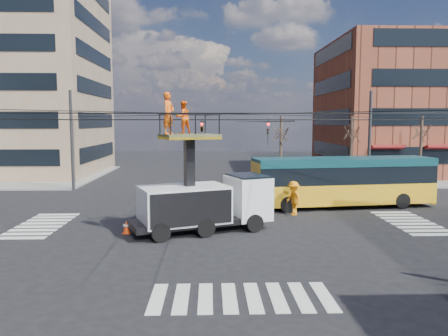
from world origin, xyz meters
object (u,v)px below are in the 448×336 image
utility_truck (205,189)px  worker_ground (140,211)px  traffic_cone (126,227)px  flagger (293,198)px  city_bus (343,180)px

utility_truck → worker_ground: (-3.45, 1.30, -1.33)m
utility_truck → traffic_cone: bearing=164.0°
flagger → utility_truck: bearing=-77.3°
city_bus → worker_ground: 13.23m
city_bus → flagger: (-3.66, -2.42, -0.71)m
utility_truck → worker_ground: bearing=138.0°
worker_ground → flagger: flagger is taller
flagger → worker_ground: bearing=-97.2°
city_bus → flagger: size_ratio=5.88×
traffic_cone → worker_ground: worker_ground is taller
utility_truck → flagger: bearing=13.7°
city_bus → flagger: city_bus is taller
worker_ground → utility_truck: bearing=-118.0°
utility_truck → traffic_cone: utility_truck is taller
traffic_cone → worker_ground: bearing=76.0°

